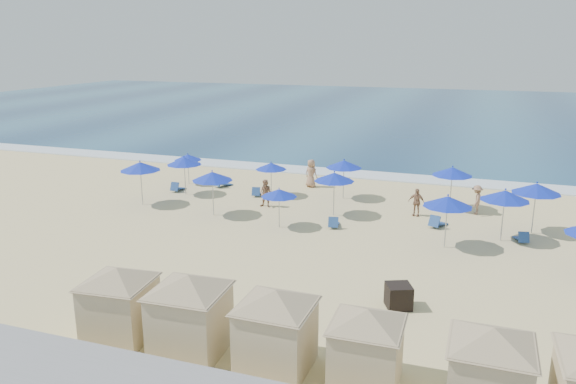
% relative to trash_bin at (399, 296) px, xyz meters
% --- Properties ---
extents(ground, '(160.00, 160.00, 0.00)m').
position_rel_trash_bin_xyz_m(ground, '(-5.02, 4.58, -0.43)').
color(ground, beige).
rests_on(ground, ground).
extents(ocean, '(160.00, 80.00, 0.06)m').
position_rel_trash_bin_xyz_m(ocean, '(-5.02, 59.58, -0.40)').
color(ocean, navy).
rests_on(ocean, ground).
extents(surf_line, '(160.00, 2.50, 0.08)m').
position_rel_trash_bin_xyz_m(surf_line, '(-5.02, 20.08, -0.39)').
color(surf_line, white).
rests_on(surf_line, ground).
extents(trash_bin, '(1.15, 1.15, 0.87)m').
position_rel_trash_bin_xyz_m(trash_bin, '(0.00, 0.00, 0.00)').
color(trash_bin, black).
rests_on(trash_bin, ground).
extents(cabana_0, '(4.25, 4.25, 2.68)m').
position_rel_trash_bin_xyz_m(cabana_0, '(-8.18, -5.16, 1.10)').
color(cabana_0, '#CFB98E').
rests_on(cabana_0, ground).
extents(cabana_1, '(4.50, 4.50, 2.83)m').
position_rel_trash_bin_xyz_m(cabana_1, '(-5.62, -5.17, 1.18)').
color(cabana_1, '#CFB98E').
rests_on(cabana_1, ground).
extents(cabana_2, '(4.37, 4.37, 2.74)m').
position_rel_trash_bin_xyz_m(cabana_2, '(-2.81, -5.13, 1.13)').
color(cabana_2, '#CFB98E').
rests_on(cabana_2, ground).
extents(cabana_3, '(4.05, 4.05, 2.54)m').
position_rel_trash_bin_xyz_m(cabana_3, '(-0.15, -5.08, 1.02)').
color(cabana_3, '#CFB98E').
rests_on(cabana_3, ground).
extents(cabana_4, '(4.32, 4.32, 2.71)m').
position_rel_trash_bin_xyz_m(cabana_4, '(3.07, -5.31, 1.12)').
color(cabana_4, '#CFB98E').
rests_on(cabana_4, ground).
extents(umbrella_0, '(2.17, 2.17, 2.47)m').
position_rel_trash_bin_xyz_m(umbrella_0, '(-15.08, 11.22, 1.71)').
color(umbrella_0, '#A5A8AD').
rests_on(umbrella_0, ground).
extents(umbrella_1, '(2.34, 2.34, 2.67)m').
position_rel_trash_bin_xyz_m(umbrella_1, '(-16.33, 8.33, 1.88)').
color(umbrella_1, '#A5A8AD').
rests_on(umbrella_1, ground).
extents(umbrella_2, '(1.85, 1.85, 2.10)m').
position_rel_trash_bin_xyz_m(umbrella_2, '(-16.24, 13.72, 1.39)').
color(umbrella_2, '#A5A8AD').
rests_on(umbrella_2, ground).
extents(umbrella_3, '(2.25, 2.25, 2.56)m').
position_rel_trash_bin_xyz_m(umbrella_3, '(-11.42, 7.86, 1.79)').
color(umbrella_3, '#A5A8AD').
rests_on(umbrella_3, ground).
extents(umbrella_4, '(1.93, 1.93, 2.20)m').
position_rel_trash_bin_xyz_m(umbrella_4, '(-9.82, 12.65, 1.47)').
color(umbrella_4, '#A5A8AD').
rests_on(umbrella_4, ground).
extents(umbrella_5, '(2.22, 2.22, 2.53)m').
position_rel_trash_bin_xyz_m(umbrella_5, '(-5.11, 10.03, 1.76)').
color(umbrella_5, '#A5A8AD').
rests_on(umbrella_5, ground).
extents(umbrella_6, '(1.87, 1.87, 2.12)m').
position_rel_trash_bin_xyz_m(umbrella_6, '(-7.24, 7.11, 1.41)').
color(umbrella_6, '#A5A8AD').
rests_on(umbrella_6, ground).
extents(umbrella_7, '(2.19, 2.19, 2.49)m').
position_rel_trash_bin_xyz_m(umbrella_7, '(-5.45, 13.58, 1.72)').
color(umbrella_7, '#A5A8AD').
rests_on(umbrella_7, ground).
extents(umbrella_8, '(2.27, 2.27, 2.59)m').
position_rel_trash_bin_xyz_m(umbrella_8, '(1.10, 6.90, 1.81)').
color(umbrella_8, '#A5A8AD').
rests_on(umbrella_8, ground).
extents(umbrella_9, '(2.27, 2.27, 2.58)m').
position_rel_trash_bin_xyz_m(umbrella_9, '(0.90, 13.36, 1.80)').
color(umbrella_9, '#A5A8AD').
rests_on(umbrella_9, ground).
extents(umbrella_10, '(2.37, 2.37, 2.69)m').
position_rel_trash_bin_xyz_m(umbrella_10, '(5.09, 10.43, 1.90)').
color(umbrella_10, '#A5A8AD').
rests_on(umbrella_10, ground).
extents(umbrella_12, '(2.31, 2.31, 2.63)m').
position_rel_trash_bin_xyz_m(umbrella_12, '(3.60, 8.74, 1.84)').
color(umbrella_12, '#A5A8AD').
rests_on(umbrella_12, ground).
extents(beach_chair_0, '(0.56, 1.22, 0.67)m').
position_rel_trash_bin_xyz_m(beach_chair_0, '(-15.96, 11.70, -0.20)').
color(beach_chair_0, navy).
rests_on(beach_chair_0, ground).
extents(beach_chair_1, '(1.02, 1.41, 0.71)m').
position_rel_trash_bin_xyz_m(beach_chair_1, '(-13.76, 13.68, -0.19)').
color(beach_chair_1, navy).
rests_on(beach_chair_1, ground).
extents(beach_chair_2, '(0.74, 1.22, 0.63)m').
position_rel_trash_bin_xyz_m(beach_chair_2, '(-10.68, 12.36, -0.22)').
color(beach_chair_2, navy).
rests_on(beach_chair_2, ground).
extents(beach_chair_3, '(0.71, 1.23, 0.64)m').
position_rel_trash_bin_xyz_m(beach_chair_3, '(-4.56, 8.03, -0.21)').
color(beach_chair_3, navy).
rests_on(beach_chair_3, ground).
extents(beach_chair_4, '(0.98, 1.38, 0.69)m').
position_rel_trash_bin_xyz_m(beach_chair_4, '(0.51, 9.85, -0.19)').
color(beach_chair_4, navy).
rests_on(beach_chair_4, ground).
extents(beach_chair_5, '(0.73, 1.20, 0.62)m').
position_rel_trash_bin_xyz_m(beach_chair_5, '(4.55, 8.86, -0.22)').
color(beach_chair_5, navy).
rests_on(beach_chair_5, ground).
extents(beachgoer_0, '(0.81, 0.64, 1.63)m').
position_rel_trash_bin_xyz_m(beachgoer_0, '(-9.24, 10.28, 0.38)').
color(beachgoer_0, '#A2765A').
rests_on(beachgoer_0, ground).
extents(beachgoer_1, '(0.97, 0.54, 1.56)m').
position_rel_trash_bin_xyz_m(beachgoer_1, '(-0.79, 11.47, 0.35)').
color(beachgoer_1, '#A2765A').
rests_on(beachgoer_1, ground).
extents(beachgoer_2, '(0.72, 1.12, 1.65)m').
position_rel_trash_bin_xyz_m(beachgoer_2, '(2.33, 12.91, 0.39)').
color(beachgoer_2, '#A2765A').
rests_on(beachgoer_2, ground).
extents(beachgoer_3, '(1.05, 0.86, 1.86)m').
position_rel_trash_bin_xyz_m(beachgoer_3, '(-8.14, 15.62, 0.49)').
color(beachgoer_3, '#A2765A').
rests_on(beachgoer_3, ground).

